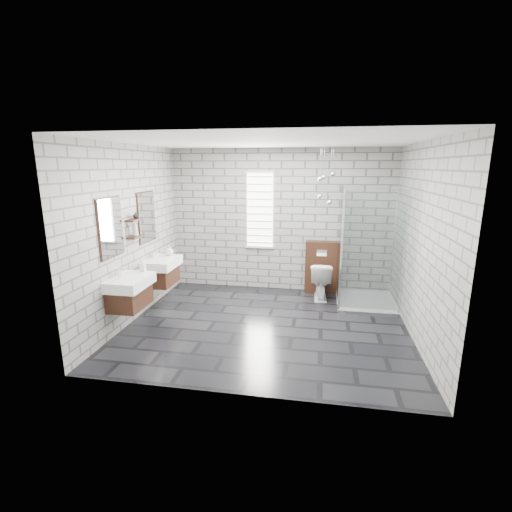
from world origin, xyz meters
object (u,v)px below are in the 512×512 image
(vanity_right, at_px, (160,264))
(cistern_panel, at_px, (321,267))
(vanity_left, at_px, (127,283))
(toilet, at_px, (321,280))
(shower_enclosure, at_px, (362,277))

(vanity_right, bearing_deg, cistern_panel, 24.02)
(vanity_left, relative_size, toilet, 2.32)
(cistern_panel, relative_size, toilet, 1.48)
(vanity_right, distance_m, cistern_panel, 2.97)
(shower_enclosure, bearing_deg, vanity_left, -152.42)
(shower_enclosure, bearing_deg, toilet, 163.70)
(vanity_right, distance_m, toilet, 2.88)
(vanity_left, bearing_deg, vanity_right, 90.00)
(toilet, bearing_deg, vanity_right, 16.72)
(vanity_right, bearing_deg, vanity_left, -90.00)
(vanity_left, xyz_separation_m, shower_enclosure, (3.41, 1.78, -0.25))
(vanity_right, relative_size, toilet, 2.32)
(cistern_panel, distance_m, shower_enclosure, 0.87)
(cistern_panel, bearing_deg, toilet, -90.00)
(vanity_left, bearing_deg, toilet, 36.26)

